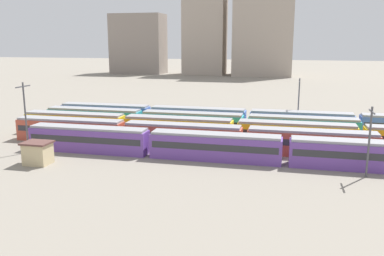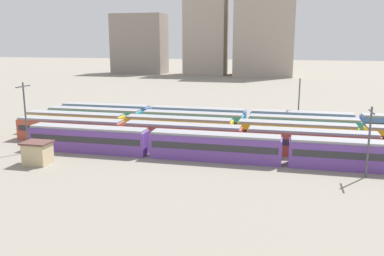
% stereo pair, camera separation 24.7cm
% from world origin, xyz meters
% --- Properties ---
extents(ground_plane, '(600.00, 600.00, 0.00)m').
position_xyz_m(ground_plane, '(0.00, 10.40, 0.00)').
color(ground_plane, gray).
extents(train_track_0, '(55.80, 3.06, 3.75)m').
position_xyz_m(train_track_0, '(17.68, 0.00, 1.90)').
color(train_track_0, '#6B429E').
rests_on(train_track_0, ground_plane).
extents(train_track_1, '(74.70, 3.06, 3.75)m').
position_xyz_m(train_track_1, '(21.18, 5.20, 1.90)').
color(train_track_1, '#BC4C38').
rests_on(train_track_1, ground_plane).
extents(train_track_2, '(74.70, 3.06, 3.75)m').
position_xyz_m(train_track_2, '(19.10, 10.40, 1.90)').
color(train_track_2, yellow).
rests_on(train_track_2, ground_plane).
extents(train_track_3, '(55.80, 3.06, 3.75)m').
position_xyz_m(train_track_3, '(10.80, 15.60, 1.90)').
color(train_track_3, teal).
rests_on(train_track_3, ground_plane).
extents(train_track_4, '(74.70, 3.06, 3.75)m').
position_xyz_m(train_track_4, '(20.11, 20.80, 1.90)').
color(train_track_4, '#4C70BC').
rests_on(train_track_4, ground_plane).
extents(catenary_pole_0, '(0.24, 3.20, 8.59)m').
position_xyz_m(catenary_pole_0, '(36.69, -3.05, 4.82)').
color(catenary_pole_0, '#4C4C51').
rests_on(catenary_pole_0, ground_plane).
extents(catenary_pole_2, '(0.24, 3.20, 10.33)m').
position_xyz_m(catenary_pole_2, '(-9.58, -2.71, 5.72)').
color(catenary_pole_2, '#4C4C51').
rests_on(catenary_pole_2, ground_plane).
extents(catenary_pole_3, '(0.24, 3.20, 9.38)m').
position_xyz_m(catenary_pole_3, '(29.03, 23.75, 5.23)').
color(catenary_pole_3, '#4C4C51').
rests_on(catenary_pole_3, ground_plane).
extents(signal_hut, '(3.60, 3.00, 3.04)m').
position_xyz_m(signal_hut, '(-4.84, -7.39, 1.55)').
color(signal_hut, '#C6B284').
rests_on(signal_hut, ground_plane).
extents(distant_building_0, '(25.94, 14.65, 29.10)m').
position_xyz_m(distant_building_0, '(-47.03, 143.64, 14.55)').
color(distant_building_0, gray).
rests_on(distant_building_0, ground_plane).
extents(distant_building_1, '(19.57, 14.86, 37.15)m').
position_xyz_m(distant_building_1, '(-13.13, 143.64, 18.58)').
color(distant_building_1, '#A89989').
rests_on(distant_building_1, ground_plane).
extents(distant_building_2, '(26.83, 21.19, 47.03)m').
position_xyz_m(distant_building_2, '(14.75, 143.64, 23.51)').
color(distant_building_2, '#A89989').
rests_on(distant_building_2, ground_plane).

